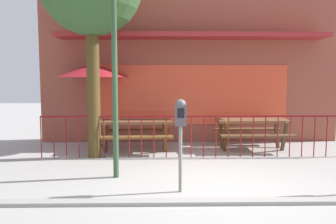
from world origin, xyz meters
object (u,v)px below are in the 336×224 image
picnic_table_right (252,126)px  patio_umbrella (93,71)px  parking_meter_near (181,121)px  street_lamp (114,44)px  picnic_table_left (135,127)px

picnic_table_right → patio_umbrella: 4.35m
picnic_table_right → parking_meter_near: size_ratio=1.21×
picnic_table_right → parking_meter_near: (-2.02, -3.27, 0.53)m
patio_umbrella → street_lamp: street_lamp is taller
patio_umbrella → picnic_table_right: bearing=-5.8°
picnic_table_right → picnic_table_left: bearing=-177.3°
patio_umbrella → parking_meter_near: 4.32m
picnic_table_left → picnic_table_right: same height
parking_meter_near → street_lamp: (-1.13, 0.83, 1.27)m
parking_meter_near → street_lamp: street_lamp is taller
picnic_table_left → street_lamp: size_ratio=0.51×
patio_umbrella → street_lamp: size_ratio=0.61×
parking_meter_near → picnic_table_left: bearing=107.0°
street_lamp → parking_meter_near: bearing=-36.2°
parking_meter_near → street_lamp: size_ratio=0.41×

